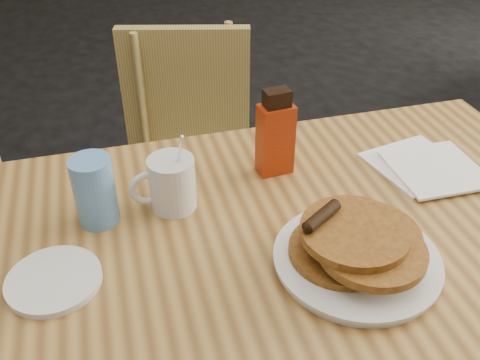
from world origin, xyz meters
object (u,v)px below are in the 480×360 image
(pancake_plate, at_px, (357,250))
(coffee_mug, at_px, (171,183))
(chair_main_far, at_px, (196,148))
(main_table, at_px, (300,254))
(blue_tumbler, at_px, (95,191))
(syrup_bottle, at_px, (275,135))

(pancake_plate, height_order, coffee_mug, coffee_mug)
(pancake_plate, bearing_deg, chair_main_far, 94.73)
(main_table, relative_size, blue_tumbler, 9.72)
(chair_main_far, height_order, blue_tumbler, blue_tumbler)
(coffee_mug, bearing_deg, main_table, -29.52)
(blue_tumbler, bearing_deg, syrup_bottle, 7.09)
(chair_main_far, bearing_deg, main_table, -71.02)
(chair_main_far, distance_m, coffee_mug, 0.66)
(coffee_mug, xyz_separation_m, blue_tumbler, (-0.14, 0.00, 0.01))
(chair_main_far, xyz_separation_m, blue_tumbler, (-0.32, -0.56, 0.30))
(main_table, height_order, chair_main_far, chair_main_far)
(chair_main_far, bearing_deg, syrup_bottle, -67.18)
(pancake_plate, height_order, blue_tumbler, blue_tumbler)
(pancake_plate, relative_size, blue_tumbler, 2.12)
(syrup_bottle, height_order, blue_tumbler, syrup_bottle)
(syrup_bottle, bearing_deg, coffee_mug, -170.20)
(coffee_mug, relative_size, blue_tumbler, 1.24)
(blue_tumbler, bearing_deg, main_table, -26.31)
(chair_main_far, relative_size, blue_tumbler, 6.55)
(syrup_bottle, distance_m, blue_tumbler, 0.37)
(main_table, height_order, coffee_mug, coffee_mug)
(blue_tumbler, bearing_deg, pancake_plate, -33.34)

